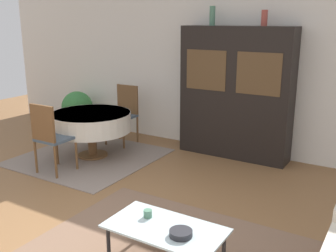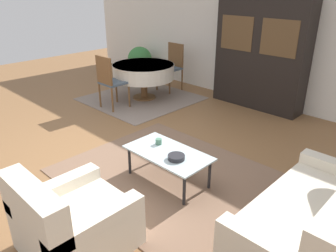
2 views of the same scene
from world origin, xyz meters
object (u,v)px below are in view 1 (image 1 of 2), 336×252
(coffee_table, at_px, (165,231))
(display_cabinet, at_px, (236,93))
(potted_plant, at_px, (77,108))
(dining_chair_near, at_px, (50,134))
(cup, at_px, (148,214))
(vase_tall, at_px, (212,16))
(bowl, at_px, (181,233))
(dining_chair_far, at_px, (124,111))
(vase_short, at_px, (264,18))
(dining_table, at_px, (91,122))

(coffee_table, height_order, display_cabinet, display_cabinet)
(potted_plant, bearing_deg, coffee_table, -37.23)
(coffee_table, relative_size, dining_chair_near, 1.02)
(display_cabinet, bearing_deg, cup, -82.42)
(coffee_table, bearing_deg, dining_chair_near, 157.76)
(cup, distance_m, vase_tall, 3.67)
(dining_chair_near, bearing_deg, vase_tall, 54.74)
(bowl, xyz_separation_m, potted_plant, (-4.08, 3.01, 0.01))
(dining_chair_far, distance_m, vase_tall, 2.24)
(vase_short, bearing_deg, dining_chair_far, -170.55)
(coffee_table, relative_size, vase_short, 4.58)
(vase_short, bearing_deg, dining_table, -151.78)
(display_cabinet, height_order, dining_chair_far, display_cabinet)
(display_cabinet, xyz_separation_m, dining_chair_far, (-1.93, -0.39, -0.44))
(coffee_table, xyz_separation_m, bowl, (0.19, -0.06, 0.06))
(bowl, xyz_separation_m, vase_tall, (-1.28, 3.22, 1.78))
(dining_chair_near, relative_size, vase_tall, 3.47)
(dining_table, distance_m, potted_plant, 1.68)
(dining_table, height_order, vase_short, vase_short)
(display_cabinet, distance_m, cup, 3.18)
(dining_table, bearing_deg, vase_tall, 39.93)
(display_cabinet, relative_size, potted_plant, 2.63)
(dining_chair_far, distance_m, bowl, 3.96)
(dining_table, xyz_separation_m, vase_tall, (1.49, 1.25, 1.64))
(display_cabinet, bearing_deg, coffee_table, -78.50)
(coffee_table, xyz_separation_m, dining_table, (-2.58, 1.91, 0.21))
(display_cabinet, xyz_separation_m, vase_tall, (-0.44, 0.00, 1.18))
(dining_table, height_order, dining_chair_near, dining_chair_near)
(coffee_table, height_order, potted_plant, potted_plant)
(coffee_table, height_order, dining_table, dining_table)
(display_cabinet, relative_size, bowl, 10.43)
(potted_plant, bearing_deg, vase_tall, 4.17)
(dining_table, xyz_separation_m, dining_chair_near, (0.00, -0.86, 0.01))
(cup, relative_size, vase_short, 0.35)
(dining_chair_far, bearing_deg, bowl, 134.34)
(display_cabinet, height_order, cup, display_cabinet)
(display_cabinet, xyz_separation_m, dining_chair_near, (-1.93, -2.11, -0.44))
(cup, height_order, vase_short, vase_short)
(dining_chair_far, bearing_deg, display_cabinet, -168.71)
(dining_table, bearing_deg, potted_plant, 141.58)
(display_cabinet, height_order, dining_chair_near, display_cabinet)
(dining_chair_near, bearing_deg, dining_chair_far, 90.00)
(display_cabinet, relative_size, vase_tall, 6.99)
(display_cabinet, height_order, potted_plant, display_cabinet)
(dining_chair_far, relative_size, vase_short, 4.47)
(coffee_table, height_order, bowl, bowl)
(coffee_table, xyz_separation_m, cup, (-0.23, 0.07, 0.07))
(dining_table, relative_size, potted_plant, 1.62)
(coffee_table, distance_m, vase_short, 3.65)
(bowl, bearing_deg, coffee_table, 163.31)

